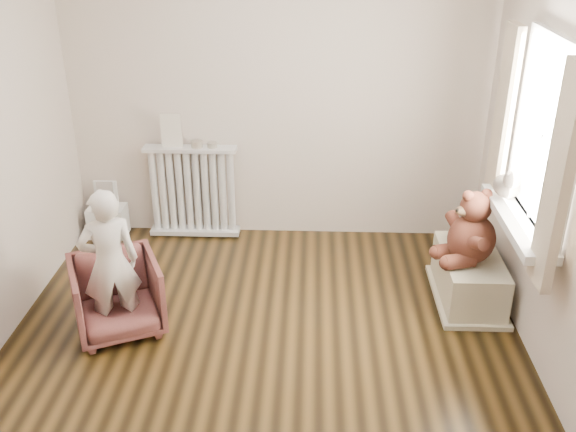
{
  "coord_description": "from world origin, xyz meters",
  "views": [
    {
      "loc": [
        0.31,
        -3.55,
        2.72
      ],
      "look_at": [
        0.15,
        0.45,
        0.8
      ],
      "focal_mm": 40.0,
      "sensor_mm": 36.0,
      "label": 1
    }
  ],
  "objects_px": {
    "toy_vanity": "(106,208)",
    "toy_bench": "(469,276)",
    "radiator": "(193,196)",
    "child": "(110,264)",
    "teddy_bear": "(473,225)",
    "plush_cat": "(507,185)",
    "armchair": "(117,296)"
  },
  "relations": [
    {
      "from": "armchair",
      "to": "child",
      "type": "distance_m",
      "value": 0.29
    },
    {
      "from": "toy_vanity",
      "to": "plush_cat",
      "type": "relative_size",
      "value": 1.8
    },
    {
      "from": "radiator",
      "to": "toy_bench",
      "type": "distance_m",
      "value": 2.48
    },
    {
      "from": "child",
      "to": "radiator",
      "type": "bearing_deg",
      "value": -125.1
    },
    {
      "from": "plush_cat",
      "to": "teddy_bear",
      "type": "bearing_deg",
      "value": 173.83
    },
    {
      "from": "plush_cat",
      "to": "child",
      "type": "bearing_deg",
      "value": -166.45
    },
    {
      "from": "toy_bench",
      "to": "plush_cat",
      "type": "relative_size",
      "value": 2.79
    },
    {
      "from": "toy_vanity",
      "to": "toy_bench",
      "type": "distance_m",
      "value": 3.21
    },
    {
      "from": "teddy_bear",
      "to": "child",
      "type": "bearing_deg",
      "value": 174.89
    },
    {
      "from": "teddy_bear",
      "to": "plush_cat",
      "type": "relative_size",
      "value": 1.93
    },
    {
      "from": "toy_vanity",
      "to": "teddy_bear",
      "type": "xyz_separation_m",
      "value": [
        3.03,
        -1.02,
        0.4
      ]
    },
    {
      "from": "toy_bench",
      "to": "toy_vanity",
      "type": "bearing_deg",
      "value": 162.82
    },
    {
      "from": "radiator",
      "to": "teddy_bear",
      "type": "xyz_separation_m",
      "value": [
        2.23,
        -1.05,
        0.28
      ]
    },
    {
      "from": "toy_vanity",
      "to": "child",
      "type": "relative_size",
      "value": 0.48
    },
    {
      "from": "armchair",
      "to": "toy_bench",
      "type": "xyz_separation_m",
      "value": [
        2.56,
        0.5,
        -0.07
      ]
    },
    {
      "from": "toy_vanity",
      "to": "teddy_bear",
      "type": "bearing_deg",
      "value": -18.59
    },
    {
      "from": "radiator",
      "to": "child",
      "type": "xyz_separation_m",
      "value": [
        -0.29,
        -1.53,
        0.17
      ]
    },
    {
      "from": "child",
      "to": "plush_cat",
      "type": "relative_size",
      "value": 3.77
    },
    {
      "from": "armchair",
      "to": "plush_cat",
      "type": "xyz_separation_m",
      "value": [
        2.7,
        0.4,
        0.73
      ]
    },
    {
      "from": "armchair",
      "to": "teddy_bear",
      "type": "distance_m",
      "value": 2.59
    },
    {
      "from": "armchair",
      "to": "radiator",
      "type": "bearing_deg",
      "value": 54.55
    },
    {
      "from": "teddy_bear",
      "to": "plush_cat",
      "type": "distance_m",
      "value": 0.38
    },
    {
      "from": "teddy_bear",
      "to": "plush_cat",
      "type": "bearing_deg",
      "value": -26.2
    },
    {
      "from": "plush_cat",
      "to": "armchair",
      "type": "bearing_deg",
      "value": -167.49
    },
    {
      "from": "radiator",
      "to": "teddy_bear",
      "type": "height_order",
      "value": "teddy_bear"
    },
    {
      "from": "toy_vanity",
      "to": "armchair",
      "type": "xyz_separation_m",
      "value": [
        0.51,
        -1.45,
        -0.0
      ]
    },
    {
      "from": "child",
      "to": "teddy_bear",
      "type": "xyz_separation_m",
      "value": [
        2.52,
        0.48,
        0.11
      ]
    },
    {
      "from": "child",
      "to": "toy_bench",
      "type": "distance_m",
      "value": 2.64
    },
    {
      "from": "radiator",
      "to": "toy_vanity",
      "type": "relative_size",
      "value": 1.66
    },
    {
      "from": "toy_vanity",
      "to": "armchair",
      "type": "height_order",
      "value": "armchair"
    },
    {
      "from": "teddy_bear",
      "to": "armchair",
      "type": "bearing_deg",
      "value": 173.79
    },
    {
      "from": "radiator",
      "to": "toy_bench",
      "type": "bearing_deg",
      "value": -23.29
    }
  ]
}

